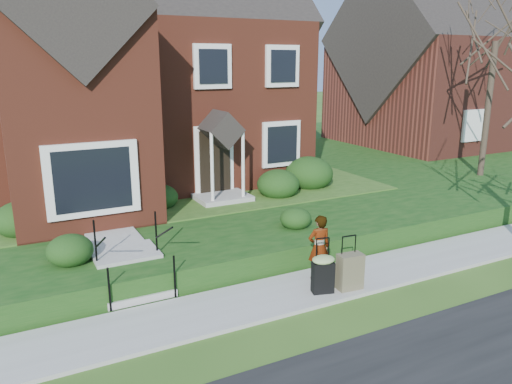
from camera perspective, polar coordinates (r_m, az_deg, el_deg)
ground at (r=10.56m, az=2.13°, el=-12.04°), size 120.00×120.00×0.00m
sidewalk at (r=10.54m, az=2.13°, el=-11.84°), size 60.00×1.60×0.08m
terrace at (r=21.43m, az=-2.90°, el=2.71°), size 44.00×20.00×0.60m
walkway at (r=13.98m, az=-17.24°, el=-3.10°), size 1.20×6.00×0.06m
main_house at (r=18.35m, az=-13.85°, el=15.91°), size 10.40×10.20×9.40m
neighbour_house at (r=28.21m, az=20.44°, el=14.85°), size 9.40×8.00×9.20m
front_steps at (r=11.12m, az=-14.13°, el=-8.37°), size 1.40×2.02×1.50m
foundation_shrubs at (r=14.90m, az=-3.17°, el=0.44°), size 10.42×4.68×1.16m
woman at (r=11.05m, az=7.22°, el=-6.29°), size 0.57×0.41×1.46m
suitcase_black at (r=10.52m, az=7.66°, el=-9.02°), size 0.58×0.52×1.18m
suitcase_olive at (r=10.80m, az=10.68°, el=-8.90°), size 0.56×0.35×1.16m
tree_gap at (r=20.22m, az=25.86°, el=16.56°), size 5.30×5.30×7.57m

